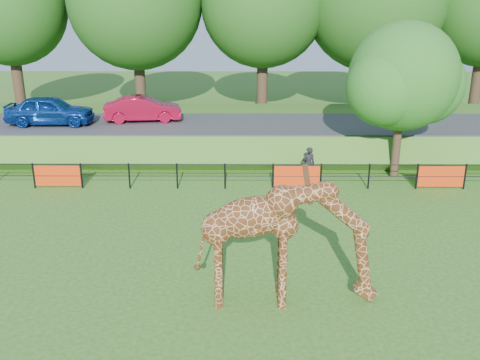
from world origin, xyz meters
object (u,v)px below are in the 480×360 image
at_px(car_blue, 50,110).
at_px(visitor, 309,164).
at_px(car_red, 143,109).
at_px(tree_east, 405,80).
at_px(giraffe, 288,243).

bearing_deg(car_blue, visitor, -111.20).
bearing_deg(car_red, tree_east, -118.94).
xyz_separation_m(car_red, visitor, (8.08, -5.49, -1.31)).
bearing_deg(giraffe, visitor, 79.57).
relative_size(car_red, tree_east, 0.59).
xyz_separation_m(car_blue, car_red, (4.59, 0.82, -0.09)).
distance_m(car_red, visitor, 9.86).
relative_size(giraffe, tree_east, 0.70).
relative_size(giraffe, car_red, 1.19).
bearing_deg(giraffe, tree_east, 60.64).
bearing_deg(giraffe, car_red, 112.18).
distance_m(visitor, tree_east, 5.37).
bearing_deg(car_blue, car_red, -80.82).
bearing_deg(visitor, tree_east, 178.05).
xyz_separation_m(car_blue, tree_east, (16.67, -4.04, 2.12)).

